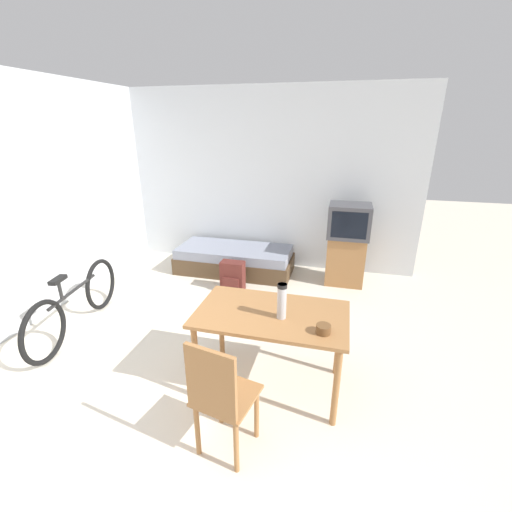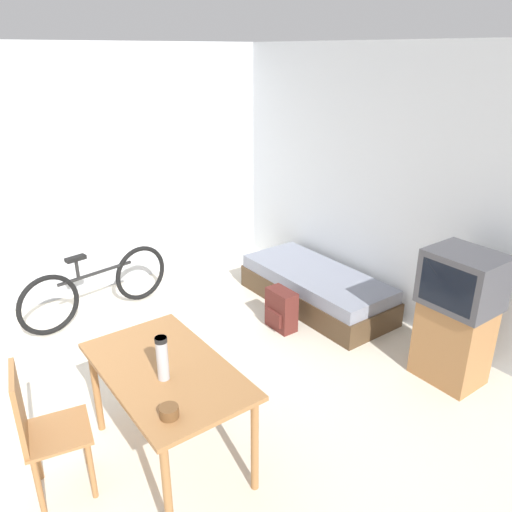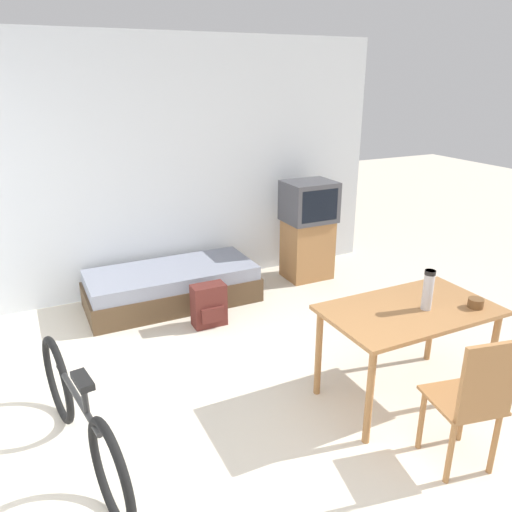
# 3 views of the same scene
# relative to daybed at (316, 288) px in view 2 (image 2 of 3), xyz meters

# --- Properties ---
(wall_back) EXTENTS (4.99, 0.06, 2.70)m
(wall_back) POSITION_rel_daybed_xyz_m (0.19, 0.50, 1.16)
(wall_back) COLOR silver
(wall_back) RESTS_ON ground_plane
(wall_left) EXTENTS (0.06, 4.82, 2.70)m
(wall_left) POSITION_rel_daybed_xyz_m (-1.84, -1.44, 1.16)
(wall_left) COLOR silver
(wall_left) RESTS_ON ground_plane
(daybed) EXTENTS (1.77, 0.77, 0.39)m
(daybed) POSITION_rel_daybed_xyz_m (0.00, 0.00, 0.00)
(daybed) COLOR #4C3823
(daybed) RESTS_ON ground_plane
(tv) EXTENTS (0.56, 0.46, 1.16)m
(tv) POSITION_rel_daybed_xyz_m (1.66, 0.01, 0.41)
(tv) COLOR #9E6B3D
(tv) RESTS_ON ground_plane
(dining_table) EXTENTS (1.23, 0.72, 0.73)m
(dining_table) POSITION_rel_daybed_xyz_m (1.07, -2.32, 0.45)
(dining_table) COLOR #9E6B3D
(dining_table) RESTS_ON ground_plane
(wooden_chair) EXTENTS (0.45, 0.45, 0.93)m
(wooden_chair) POSITION_rel_daybed_xyz_m (0.89, -3.08, 0.32)
(wooden_chair) COLOR #9E6B3D
(wooden_chair) RESTS_ON ground_plane
(bicycle) EXTENTS (0.31, 1.66, 0.72)m
(bicycle) POSITION_rel_daybed_xyz_m (-1.18, -2.01, 0.13)
(bicycle) COLOR black
(bicycle) RESTS_ON ground_plane
(thermos_flask) EXTENTS (0.08, 0.08, 0.29)m
(thermos_flask) POSITION_rel_daybed_xyz_m (1.16, -2.38, 0.70)
(thermos_flask) COLOR #B7B7BC
(thermos_flask) RESTS_ON dining_table
(mate_bowl) EXTENTS (0.11, 0.11, 0.07)m
(mate_bowl) POSITION_rel_daybed_xyz_m (1.50, -2.52, 0.57)
(mate_bowl) COLOR brown
(mate_bowl) RESTS_ON dining_table
(backpack) EXTENTS (0.32, 0.21, 0.42)m
(backpack) POSITION_rel_daybed_xyz_m (0.17, -0.63, 0.01)
(backpack) COLOR #56231E
(backpack) RESTS_ON ground_plane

